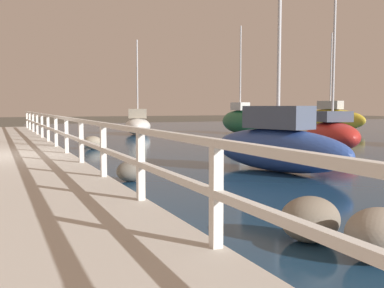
{
  "coord_description": "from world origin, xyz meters",
  "views": [
    {
      "loc": [
        0.06,
        -12.88,
        1.61
      ],
      "look_at": [
        4.48,
        -2.88,
        0.69
      ],
      "focal_mm": 42.0,
      "sensor_mm": 36.0,
      "label": 1
    }
  ],
  "objects_px": {
    "sailboat_yellow": "(330,119)",
    "sailboat_green": "(240,120)",
    "sailboat_blue": "(278,145)",
    "sailboat_white": "(138,125)",
    "sailboat_red": "(332,134)"
  },
  "relations": [
    {
      "from": "sailboat_yellow",
      "to": "sailboat_green",
      "type": "height_order",
      "value": "sailboat_yellow"
    },
    {
      "from": "sailboat_yellow",
      "to": "sailboat_blue",
      "type": "distance_m",
      "value": 20.04
    },
    {
      "from": "sailboat_white",
      "to": "sailboat_blue",
      "type": "relative_size",
      "value": 0.89
    },
    {
      "from": "sailboat_red",
      "to": "sailboat_white",
      "type": "bearing_deg",
      "value": 119.65
    },
    {
      "from": "sailboat_white",
      "to": "sailboat_blue",
      "type": "height_order",
      "value": "sailboat_blue"
    },
    {
      "from": "sailboat_yellow",
      "to": "sailboat_green",
      "type": "distance_m",
      "value": 6.98
    },
    {
      "from": "sailboat_green",
      "to": "sailboat_blue",
      "type": "relative_size",
      "value": 1.04
    },
    {
      "from": "sailboat_white",
      "to": "sailboat_green",
      "type": "bearing_deg",
      "value": 1.98
    },
    {
      "from": "sailboat_green",
      "to": "sailboat_blue",
      "type": "distance_m",
      "value": 15.74
    },
    {
      "from": "sailboat_green",
      "to": "sailboat_white",
      "type": "relative_size",
      "value": 1.17
    },
    {
      "from": "sailboat_green",
      "to": "sailboat_blue",
      "type": "xyz_separation_m",
      "value": [
        -7.04,
        -14.08,
        -0.11
      ]
    },
    {
      "from": "sailboat_blue",
      "to": "sailboat_red",
      "type": "bearing_deg",
      "value": 21.14
    },
    {
      "from": "sailboat_yellow",
      "to": "sailboat_red",
      "type": "distance_m",
      "value": 14.0
    },
    {
      "from": "sailboat_yellow",
      "to": "sailboat_white",
      "type": "distance_m",
      "value": 12.88
    },
    {
      "from": "sailboat_red",
      "to": "sailboat_blue",
      "type": "distance_m",
      "value": 6.14
    }
  ]
}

